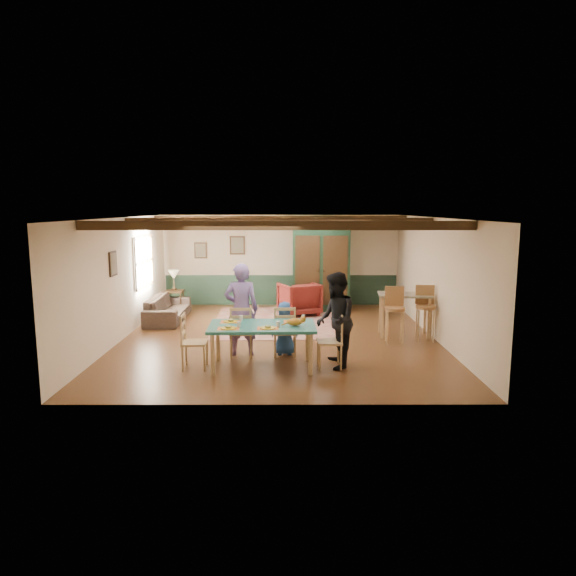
{
  "coord_description": "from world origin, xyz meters",
  "views": [
    {
      "loc": [
        0.19,
        -11.32,
        2.93
      ],
      "look_at": [
        0.2,
        -0.07,
        1.15
      ],
      "focal_mm": 32.0,
      "sensor_mm": 36.0,
      "label": 1
    }
  ],
  "objects_px": {
    "person_man": "(241,310)",
    "person_woman": "(336,320)",
    "dining_chair_far_left": "(241,331)",
    "dining_chair_far_right": "(285,331)",
    "table_lamp": "(174,280)",
    "bar_stool_left": "(395,316)",
    "bar_stool_right": "(425,314)",
    "cat": "(295,321)",
    "end_table": "(175,301)",
    "sofa": "(168,308)",
    "armchair": "(299,299)",
    "dining_chair_end_right": "(329,340)",
    "armoire": "(321,267)",
    "dining_table": "(262,347)",
    "person_child": "(285,328)",
    "dining_chair_end_left": "(195,341)",
    "counter_table": "(404,315)"
  },
  "relations": [
    {
      "from": "dining_chair_far_left",
      "to": "armchair",
      "type": "height_order",
      "value": "dining_chair_far_left"
    },
    {
      "from": "counter_table",
      "to": "person_child",
      "type": "bearing_deg",
      "value": -151.25
    },
    {
      "from": "person_child",
      "to": "end_table",
      "type": "xyz_separation_m",
      "value": [
        -3.11,
        4.19,
        -0.23
      ]
    },
    {
      "from": "bar_stool_left",
      "to": "bar_stool_right",
      "type": "height_order",
      "value": "bar_stool_right"
    },
    {
      "from": "dining_table",
      "to": "bar_stool_left",
      "type": "bearing_deg",
      "value": 32.03
    },
    {
      "from": "armoire",
      "to": "dining_chair_end_right",
      "type": "bearing_deg",
      "value": -90.14
    },
    {
      "from": "person_woman",
      "to": "person_child",
      "type": "relative_size",
      "value": 1.64
    },
    {
      "from": "end_table",
      "to": "sofa",
      "type": "bearing_deg",
      "value": -87.25
    },
    {
      "from": "dining_chair_end_left",
      "to": "person_child",
      "type": "height_order",
      "value": "person_child"
    },
    {
      "from": "armoire",
      "to": "armchair",
      "type": "distance_m",
      "value": 1.18
    },
    {
      "from": "person_woman",
      "to": "dining_chair_end_right",
      "type": "bearing_deg",
      "value": -90.0
    },
    {
      "from": "cat",
      "to": "bar_stool_left",
      "type": "xyz_separation_m",
      "value": [
        2.19,
        1.83,
        -0.29
      ]
    },
    {
      "from": "dining_chair_far_left",
      "to": "dining_chair_end_right",
      "type": "relative_size",
      "value": 1.0
    },
    {
      "from": "armoire",
      "to": "table_lamp",
      "type": "height_order",
      "value": "armoire"
    },
    {
      "from": "dining_chair_end_left",
      "to": "bar_stool_left",
      "type": "relative_size",
      "value": 0.83
    },
    {
      "from": "armchair",
      "to": "table_lamp",
      "type": "xyz_separation_m",
      "value": [
        -3.49,
        0.37,
        0.45
      ]
    },
    {
      "from": "dining_chair_end_left",
      "to": "bar_stool_left",
      "type": "xyz_separation_m",
      "value": [
        4.01,
        1.77,
        0.1
      ]
    },
    {
      "from": "dining_chair_end_left",
      "to": "bar_stool_left",
      "type": "height_order",
      "value": "bar_stool_left"
    },
    {
      "from": "armoire",
      "to": "person_man",
      "type": "bearing_deg",
      "value": -110.85
    },
    {
      "from": "armoire",
      "to": "counter_table",
      "type": "relative_size",
      "value": 2.1
    },
    {
      "from": "person_man",
      "to": "person_woman",
      "type": "relative_size",
      "value": 1.05
    },
    {
      "from": "dining_table",
      "to": "person_child",
      "type": "relative_size",
      "value": 1.79
    },
    {
      "from": "dining_table",
      "to": "person_woman",
      "type": "bearing_deg",
      "value": 1.53
    },
    {
      "from": "person_man",
      "to": "armoire",
      "type": "distance_m",
      "value": 4.84
    },
    {
      "from": "dining_chair_far_left",
      "to": "bar_stool_left",
      "type": "height_order",
      "value": "bar_stool_left"
    },
    {
      "from": "dining_table",
      "to": "armoire",
      "type": "height_order",
      "value": "armoire"
    },
    {
      "from": "armoire",
      "to": "bar_stool_right",
      "type": "height_order",
      "value": "armoire"
    },
    {
      "from": "table_lamp",
      "to": "bar_stool_right",
      "type": "relative_size",
      "value": 0.46
    },
    {
      "from": "dining_chair_far_left",
      "to": "person_woman",
      "type": "xyz_separation_m",
      "value": [
        1.79,
        -0.72,
        0.37
      ]
    },
    {
      "from": "dining_chair_far_right",
      "to": "end_table",
      "type": "height_order",
      "value": "dining_chair_far_right"
    },
    {
      "from": "dining_table",
      "to": "armchair",
      "type": "relative_size",
      "value": 1.95
    },
    {
      "from": "dining_chair_end_left",
      "to": "armoire",
      "type": "xyz_separation_m",
      "value": [
        2.64,
        5.34,
        0.73
      ]
    },
    {
      "from": "cat",
      "to": "end_table",
      "type": "relative_size",
      "value": 0.62
    },
    {
      "from": "sofa",
      "to": "end_table",
      "type": "distance_m",
      "value": 1.05
    },
    {
      "from": "dining_chair_far_left",
      "to": "cat",
      "type": "bearing_deg",
      "value": 139.2
    },
    {
      "from": "dining_chair_far_right",
      "to": "person_child",
      "type": "distance_m",
      "value": 0.09
    },
    {
      "from": "dining_table",
      "to": "dining_chair_end_left",
      "type": "bearing_deg",
      "value": -178.47
    },
    {
      "from": "armchair",
      "to": "dining_chair_far_left",
      "type": "bearing_deg",
      "value": 49.96
    },
    {
      "from": "dining_chair_far_left",
      "to": "bar_stool_left",
      "type": "relative_size",
      "value": 0.83
    },
    {
      "from": "dining_chair_end_left",
      "to": "person_man",
      "type": "xyz_separation_m",
      "value": [
        0.78,
        0.88,
        0.42
      ]
    },
    {
      "from": "person_man",
      "to": "table_lamp",
      "type": "relative_size",
      "value": 3.26
    },
    {
      "from": "dining_chair_end_right",
      "to": "bar_stool_left",
      "type": "xyz_separation_m",
      "value": [
        1.55,
        1.71,
        0.1
      ]
    },
    {
      "from": "dining_table",
      "to": "bar_stool_right",
      "type": "xyz_separation_m",
      "value": [
        3.5,
        1.94,
        0.21
      ]
    },
    {
      "from": "person_man",
      "to": "bar_stool_left",
      "type": "xyz_separation_m",
      "value": [
        3.23,
        0.9,
        -0.31
      ]
    },
    {
      "from": "person_woman",
      "to": "person_child",
      "type": "distance_m",
      "value": 1.3
    },
    {
      "from": "dining_chair_far_right",
      "to": "cat",
      "type": "xyz_separation_m",
      "value": [
        0.18,
        -0.87,
        0.39
      ]
    },
    {
      "from": "dining_chair_far_left",
      "to": "bar_stool_right",
      "type": "height_order",
      "value": "bar_stool_right"
    },
    {
      "from": "dining_chair_far_left",
      "to": "dining_chair_far_right",
      "type": "xyz_separation_m",
      "value": [
        0.86,
        0.02,
        0.0
      ]
    },
    {
      "from": "dining_table",
      "to": "person_man",
      "type": "distance_m",
      "value": 1.09
    },
    {
      "from": "armoire",
      "to": "end_table",
      "type": "xyz_separation_m",
      "value": [
        -4.12,
        -0.25,
        -0.93
      ]
    }
  ]
}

